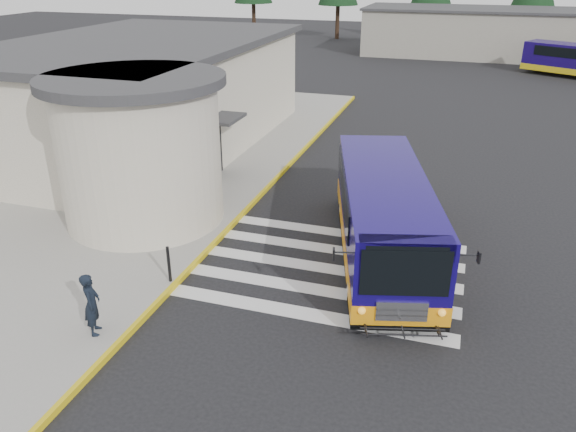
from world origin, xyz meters
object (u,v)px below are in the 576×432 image
(pedestrian_b, at_px, (119,202))
(bollard, at_px, (169,264))
(pedestrian_a, at_px, (92,304))
(transit_bus, at_px, (383,219))

(pedestrian_b, bearing_deg, bollard, 21.48)
(pedestrian_a, bearing_deg, bollard, -38.84)
(transit_bus, bearing_deg, pedestrian_b, 169.39)
(pedestrian_a, bearing_deg, pedestrian_b, 0.27)
(pedestrian_b, height_order, bollard, pedestrian_b)
(transit_bus, relative_size, bollard, 8.76)
(transit_bus, height_order, bollard, transit_bus)
(pedestrian_a, relative_size, bollard, 1.49)
(transit_bus, height_order, pedestrian_a, transit_bus)
(bollard, bearing_deg, pedestrian_b, 139.95)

